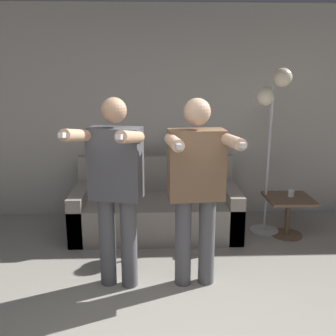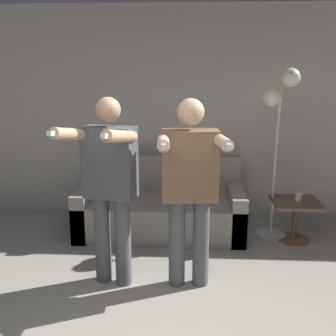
{
  "view_description": "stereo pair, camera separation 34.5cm",
  "coord_description": "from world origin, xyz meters",
  "px_view_note": "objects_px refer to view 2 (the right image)",
  "views": [
    {
      "loc": [
        -0.1,
        -1.93,
        1.82
      ],
      "look_at": [
        0.03,
        1.77,
        0.91
      ],
      "focal_mm": 42.0,
      "sensor_mm": 36.0,
      "label": 1
    },
    {
      "loc": [
        0.25,
        -1.92,
        1.82
      ],
      "look_at": [
        0.03,
        1.77,
        0.91
      ],
      "focal_mm": 42.0,
      "sensor_mm": 36.0,
      "label": 2
    }
  ],
  "objects_px": {
    "couch": "(161,209)",
    "person_right": "(190,182)",
    "floor_lamp": "(279,112)",
    "cup": "(299,197)",
    "cat": "(196,149)",
    "person_left": "(110,181)",
    "side_table": "(295,212)"
  },
  "relations": [
    {
      "from": "cup",
      "to": "person_right",
      "type": "bearing_deg",
      "value": -138.66
    },
    {
      "from": "person_right",
      "to": "floor_lamp",
      "type": "distance_m",
      "value": 1.54
    },
    {
      "from": "person_left",
      "to": "side_table",
      "type": "relative_size",
      "value": 3.23
    },
    {
      "from": "floor_lamp",
      "to": "side_table",
      "type": "relative_size",
      "value": 3.69
    },
    {
      "from": "person_left",
      "to": "side_table",
      "type": "distance_m",
      "value": 2.17
    },
    {
      "from": "person_right",
      "to": "cat",
      "type": "distance_m",
      "value": 1.54
    },
    {
      "from": "cat",
      "to": "floor_lamp",
      "type": "xyz_separation_m",
      "value": [
        0.87,
        -0.41,
        0.49
      ]
    },
    {
      "from": "couch",
      "to": "cat",
      "type": "relative_size",
      "value": 4.28
    },
    {
      "from": "floor_lamp",
      "to": "cup",
      "type": "distance_m",
      "value": 0.95
    },
    {
      "from": "couch",
      "to": "side_table",
      "type": "relative_size",
      "value": 3.71
    },
    {
      "from": "person_right",
      "to": "side_table",
      "type": "bearing_deg",
      "value": 36.9
    },
    {
      "from": "person_left",
      "to": "cat",
      "type": "xyz_separation_m",
      "value": [
        0.73,
        1.54,
        -0.02
      ]
    },
    {
      "from": "couch",
      "to": "person_right",
      "type": "distance_m",
      "value": 1.42
    },
    {
      "from": "side_table",
      "to": "person_left",
      "type": "bearing_deg",
      "value": -150.95
    },
    {
      "from": "floor_lamp",
      "to": "cup",
      "type": "height_order",
      "value": "floor_lamp"
    },
    {
      "from": "person_right",
      "to": "cat",
      "type": "relative_size",
      "value": 3.71
    },
    {
      "from": "person_left",
      "to": "cup",
      "type": "distance_m",
      "value": 2.17
    },
    {
      "from": "person_right",
      "to": "cat",
      "type": "height_order",
      "value": "person_right"
    },
    {
      "from": "couch",
      "to": "person_left",
      "type": "height_order",
      "value": "person_left"
    },
    {
      "from": "couch",
      "to": "floor_lamp",
      "type": "relative_size",
      "value": 1.0
    },
    {
      "from": "person_left",
      "to": "cat",
      "type": "bearing_deg",
      "value": 76.66
    },
    {
      "from": "person_left",
      "to": "side_table",
      "type": "bearing_deg",
      "value": 41.19
    },
    {
      "from": "side_table",
      "to": "cup",
      "type": "xyz_separation_m",
      "value": [
        0.03,
        0.03,
        0.16
      ]
    },
    {
      "from": "person_left",
      "to": "cup",
      "type": "relative_size",
      "value": 21.4
    },
    {
      "from": "person_left",
      "to": "person_right",
      "type": "relative_size",
      "value": 1.0
    },
    {
      "from": "person_right",
      "to": "cup",
      "type": "xyz_separation_m",
      "value": [
        1.19,
        1.04,
        -0.45
      ]
    },
    {
      "from": "person_right",
      "to": "cup",
      "type": "bearing_deg",
      "value": 37.02
    },
    {
      "from": "couch",
      "to": "cat",
      "type": "xyz_separation_m",
      "value": [
        0.4,
        0.33,
        0.66
      ]
    },
    {
      "from": "couch",
      "to": "cat",
      "type": "bearing_deg",
      "value": 40.1
    },
    {
      "from": "floor_lamp",
      "to": "couch",
      "type": "bearing_deg",
      "value": 176.73
    },
    {
      "from": "cup",
      "to": "side_table",
      "type": "bearing_deg",
      "value": -134.29
    },
    {
      "from": "person_left",
      "to": "cat",
      "type": "relative_size",
      "value": 3.73
    }
  ]
}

